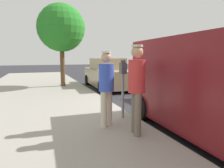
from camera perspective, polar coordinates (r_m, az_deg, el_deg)
ground_plane at (r=6.73m, az=10.61°, el=-7.25°), size 80.00×80.00×0.00m
sidewalk_slab at (r=5.79m, az=-21.01°, el=-9.35°), size 5.00×32.00×0.15m
parking_meter_near at (r=5.11m, az=3.15°, el=1.62°), size 0.14×0.18×1.52m
pedestrian_in_red at (r=4.00m, az=7.05°, el=0.11°), size 0.34×0.36×1.81m
pedestrian_in_blue at (r=4.46m, az=-1.63°, el=-0.03°), size 0.34×0.34×1.70m
parked_sedan_behind at (r=11.18m, az=-1.12°, el=2.74°), size 2.09×4.47×1.65m
street_tree at (r=11.22m, az=-14.31°, el=15.23°), size 2.50×2.50×4.35m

